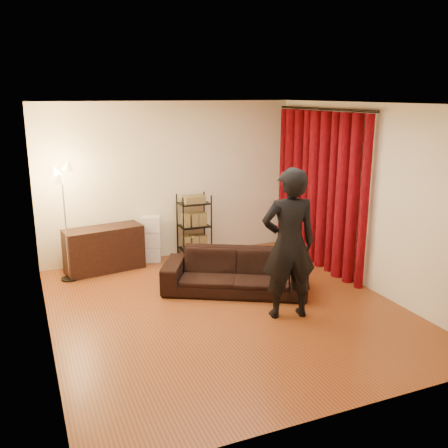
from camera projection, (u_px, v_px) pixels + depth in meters
name	position (u px, v px, depth m)	size (l,w,h in m)	color
floor	(226.00, 308.00, 6.75)	(5.00, 5.00, 0.00)	brown
ceiling	(226.00, 104.00, 6.06)	(5.00, 5.00, 0.00)	white
wall_back	(170.00, 181.00, 8.64)	(5.00, 5.00, 0.00)	#F5EBCB
wall_front	(341.00, 275.00, 4.18)	(5.00, 5.00, 0.00)	#F5EBCB
wall_left	(40.00, 229.00, 5.57)	(5.00, 5.00, 0.00)	#F5EBCB
wall_right	(368.00, 198.00, 7.24)	(5.00, 5.00, 0.00)	#F5EBCB
curtain_rod	(323.00, 109.00, 7.90)	(0.04, 0.04, 2.65)	black
curtain	(318.00, 190.00, 8.22)	(0.22, 2.65, 2.55)	#6C050C
sofa	(235.00, 272.00, 7.27)	(2.07, 0.81, 0.61)	black
person	(289.00, 244.00, 6.29)	(0.71, 0.47, 1.96)	black
media_cabinet	(104.00, 249.00, 8.12)	(1.24, 0.47, 0.72)	black
storage_boxes	(151.00, 239.00, 8.56)	(0.32, 0.26, 0.80)	silver
wire_shelf	(194.00, 226.00, 8.75)	(0.51, 0.36, 1.12)	black
floor_lamp	(65.00, 224.00, 7.57)	(0.32, 0.32, 1.80)	silver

